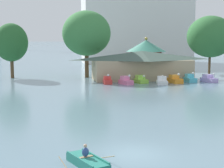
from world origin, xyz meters
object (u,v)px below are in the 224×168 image
rowboat_with_rower (87,162)px  boathouse (142,65)px  pedal_boat_lime (141,80)px  green_roof_pavilion (146,54)px  pedal_boat_cyan (190,79)px  shoreline_tree_tall_left (11,43)px  pedal_boat_white (162,81)px  shoreline_tree_right (210,37)px  shoreline_tree_mid (87,33)px  pedal_boat_red (107,81)px  pedal_boat_orange (175,80)px  pedal_boat_pink (126,81)px  pedal_boat_lavender (209,79)px  background_building_block (136,23)px

rowboat_with_rower → boathouse: boathouse is taller
pedal_boat_lime → green_roof_pavilion: 21.70m
rowboat_with_rower → pedal_boat_lime: pedal_boat_lime is taller
pedal_boat_cyan → shoreline_tree_tall_left: shoreline_tree_tall_left is taller
boathouse → shoreline_tree_tall_left: (-23.62, 6.91, 3.98)m
pedal_boat_white → pedal_boat_cyan: pedal_boat_cyan is taller
rowboat_with_rower → shoreline_tree_right: (31.88, 51.67, 7.60)m
pedal_boat_lime → pedal_boat_white: 3.77m
rowboat_with_rower → shoreline_tree_mid: 50.31m
pedal_boat_red → pedal_boat_orange: bearing=87.8°
pedal_boat_white → green_roof_pavilion: 23.25m
pedal_boat_pink → pedal_boat_white: (5.84, -1.14, -0.02)m
pedal_boat_pink → boathouse: size_ratio=0.15×
pedal_boat_orange → pedal_boat_cyan: bearing=93.5°
boathouse → shoreline_tree_tall_left: bearing=163.7°
pedal_boat_lime → shoreline_tree_mid: bearing=-158.0°
pedal_boat_pink → green_roof_pavilion: (9.41, 21.57, 3.44)m
pedal_boat_pink → shoreline_tree_right: bearing=104.2°
rowboat_with_rower → pedal_boat_lime: size_ratio=1.30×
pedal_boat_lime → green_roof_pavilion: size_ratio=0.31×
pedal_boat_pink → pedal_boat_lime: 3.09m
pedal_boat_lime → shoreline_tree_mid: shoreline_tree_mid is taller
rowboat_with_rower → pedal_boat_pink: (10.56, 37.48, 0.26)m
pedal_boat_lavender → boathouse: size_ratio=0.17×
rowboat_with_rower → pedal_boat_cyan: size_ratio=1.43×
pedal_boat_lime → shoreline_tree_tall_left: bearing=-133.4°
pedal_boat_lavender → shoreline_tree_tall_left: (-33.98, 12.86, 6.20)m
shoreline_tree_right → shoreline_tree_mid: bearing=-175.0°
pedal_boat_orange → pedal_boat_lavender: (6.19, 0.12, -0.03)m
pedal_boat_orange → pedal_boat_cyan: 3.06m
green_roof_pavilion → rowboat_with_rower: bearing=-108.7°
pedal_boat_pink → pedal_boat_white: pedal_boat_pink is taller
rowboat_with_rower → pedal_boat_lavender: bearing=124.3°
pedal_boat_orange → shoreline_tree_right: 20.22m
pedal_boat_lime → background_building_block: size_ratio=0.08×
pedal_boat_pink → shoreline_tree_mid: (-5.10, 11.86, 7.92)m
rowboat_with_rower → pedal_boat_lime: (13.42, 38.65, 0.25)m
green_roof_pavilion → shoreline_tree_right: shoreline_tree_right is taller
shoreline_tree_mid → pedal_boat_orange: bearing=-40.2°
pedal_boat_lavender → green_roof_pavilion: green_roof_pavilion is taller
pedal_boat_red → pedal_boat_cyan: pedal_boat_cyan is taller
pedal_boat_red → pedal_boat_lavender: 17.66m
pedal_boat_pink → shoreline_tree_mid: size_ratio=0.23×
rowboat_with_rower → pedal_boat_red: bearing=146.8°
background_building_block → green_roof_pavilion: bearing=-100.1°
rowboat_with_rower → pedal_boat_cyan: pedal_boat_cyan is taller
pedal_boat_lime → shoreline_tree_right: 23.76m
pedal_boat_orange → green_roof_pavilion: (0.83, 21.27, 3.42)m
pedal_boat_red → boathouse: bearing=127.7°
pedal_boat_red → shoreline_tree_tall_left: (-16.33, 12.18, 6.21)m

